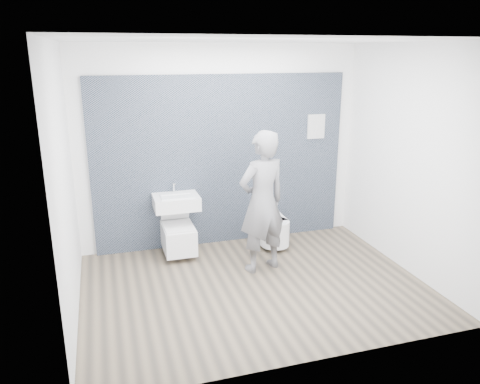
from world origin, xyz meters
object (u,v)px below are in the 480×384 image
object	(u,v)px
washbasin	(176,202)
visitor	(262,202)
toilet_square	(178,236)
toilet_rounded	(272,230)

from	to	relation	value
washbasin	visitor	size ratio (longest dim) A/B	0.34
visitor	toilet_square	bearing A→B (deg)	-52.47
toilet_square	visitor	world-z (taller)	visitor
toilet_square	washbasin	bearing A→B (deg)	90.00
toilet_square	toilet_rounded	distance (m)	1.35
washbasin	toilet_square	size ratio (longest dim) A/B	0.77
toilet_rounded	toilet_square	bearing A→B (deg)	177.97
washbasin	toilet_square	distance (m)	0.48
toilet_square	toilet_rounded	bearing A→B (deg)	-2.03
toilet_rounded	visitor	world-z (taller)	visitor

